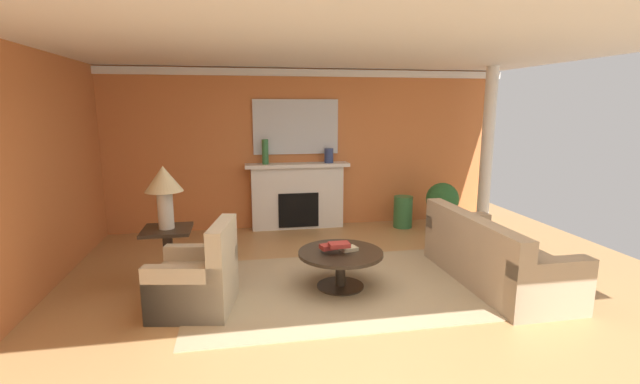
{
  "coord_description": "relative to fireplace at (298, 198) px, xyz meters",
  "views": [
    {
      "loc": [
        -1.14,
        -4.61,
        2.13
      ],
      "look_at": [
        -0.09,
        1.08,
        1.0
      ],
      "focal_mm": 24.72,
      "sensor_mm": 36.0,
      "label": 1
    }
  ],
  "objects": [
    {
      "name": "book_red_cover",
      "position": [
        0.25,
        -2.69,
        -0.08
      ],
      "size": [
        0.23,
        0.19,
        0.04
      ],
      "primitive_type": "cube",
      "rotation": [
        0.0,
        0.0,
        0.28
      ],
      "color": "tan",
      "rests_on": "coffee_table"
    },
    {
      "name": "vase_mantel_left",
      "position": [
        -0.55,
        -0.05,
        0.82
      ],
      "size": [
        0.11,
        0.11,
        0.42
      ],
      "primitive_type": "cylinder",
      "color": "#33703D",
      "rests_on": "fireplace"
    },
    {
      "name": "ground_plane",
      "position": [
        0.15,
        -2.92,
        -0.55
      ],
      "size": [
        8.73,
        8.73,
        0.0
      ],
      "primitive_type": "plane",
      "color": "tan"
    },
    {
      "name": "mantel_mirror",
      "position": [
        0.0,
        0.12,
        1.23
      ],
      "size": [
        1.48,
        0.04,
        0.94
      ],
      "primitive_type": "cube",
      "color": "silver"
    },
    {
      "name": "vase_mantel_right",
      "position": [
        0.55,
        -0.05,
        0.74
      ],
      "size": [
        0.16,
        0.16,
        0.25
      ],
      "primitive_type": "cylinder",
      "color": "navy",
      "rests_on": "fireplace"
    },
    {
      "name": "side_table",
      "position": [
        -1.87,
        -2.23,
        -0.15
      ],
      "size": [
        0.56,
        0.56,
        0.7
      ],
      "color": "#2D2319",
      "rests_on": "ground_plane"
    },
    {
      "name": "fireplace",
      "position": [
        0.0,
        0.0,
        0.0
      ],
      "size": [
        1.8,
        0.35,
        1.16
      ],
      "color": "white",
      "rests_on": "ground_plane"
    },
    {
      "name": "potted_plant",
      "position": [
        2.45,
        -0.59,
        -0.06
      ],
      "size": [
        0.56,
        0.56,
        0.83
      ],
      "color": "#333333",
      "rests_on": "ground_plane"
    },
    {
      "name": "sofa",
      "position": [
        2.01,
        -2.89,
        -0.25
      ],
      "size": [
        0.92,
        2.11,
        0.85
      ],
      "color": "tan",
      "rests_on": "ground_plane"
    },
    {
      "name": "column_white",
      "position": [
        3.12,
        -0.78,
        0.84
      ],
      "size": [
        0.2,
        0.2,
        2.77
      ],
      "primitive_type": "cylinder",
      "color": "white",
      "rests_on": "ground_plane"
    },
    {
      "name": "crown_moulding",
      "position": [
        0.15,
        0.13,
        2.14
      ],
      "size": [
        7.32,
        0.08,
        0.12
      ],
      "primitive_type": "cube",
      "color": "white"
    },
    {
      "name": "vase_tall_corner",
      "position": [
        1.85,
        -0.3,
        -0.27
      ],
      "size": [
        0.33,
        0.33,
        0.56
      ],
      "primitive_type": "cylinder",
      "color": "#33703D",
      "rests_on": "ground_plane"
    },
    {
      "name": "book_small_novel",
      "position": [
        0.1,
        -2.83,
        0.02
      ],
      "size": [
        0.24,
        0.17,
        0.05
      ],
      "primitive_type": "cube",
      "rotation": [
        0.0,
        0.0,
        0.02
      ],
      "color": "maroon",
      "rests_on": "coffee_table"
    },
    {
      "name": "wall_fireplace",
      "position": [
        0.15,
        0.21,
        0.84
      ],
      "size": [
        7.32,
        0.12,
        2.77
      ],
      "primitive_type": "cube",
      "color": "#CC723D",
      "rests_on": "ground_plane"
    },
    {
      "name": "wall_window",
      "position": [
        -3.27,
        -2.62,
        0.84
      ],
      "size": [
        0.12,
        6.75,
        2.77
      ],
      "primitive_type": "cube",
      "color": "#CC723D",
      "rests_on": "ground_plane"
    },
    {
      "name": "armchair_near_window",
      "position": [
        -1.47,
        -2.99,
        -0.24
      ],
      "size": [
        0.93,
        0.93,
        0.95
      ],
      "color": "#C1B293",
      "rests_on": "ground_plane"
    },
    {
      "name": "table_lamp",
      "position": [
        -1.87,
        -2.23,
        0.68
      ],
      "size": [
        0.44,
        0.44,
        0.75
      ],
      "color": "beige",
      "rests_on": "side_table"
    },
    {
      "name": "ceiling_panel",
      "position": [
        0.15,
        -2.62,
        2.25
      ],
      "size": [
        7.32,
        6.75,
        0.06
      ],
      "primitive_type": "cube",
      "color": "white"
    },
    {
      "name": "area_rug",
      "position": [
        0.15,
        -2.72,
        -0.54
      ],
      "size": [
        3.53,
        2.26,
        0.01
      ],
      "primitive_type": "cube",
      "color": "tan",
      "rests_on": "ground_plane"
    },
    {
      "name": "coffee_table",
      "position": [
        0.15,
        -2.72,
        -0.21
      ],
      "size": [
        1.0,
        1.0,
        0.45
      ],
      "color": "#2D2319",
      "rests_on": "ground_plane"
    },
    {
      "name": "book_art_folio",
      "position": [
        0.0,
        -2.72,
        -0.03
      ],
      "size": [
        0.22,
        0.18,
        0.05
      ],
      "primitive_type": "cube",
      "rotation": [
        0.0,
        0.0,
        0.25
      ],
      "color": "maroon",
      "rests_on": "coffee_table"
    }
  ]
}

